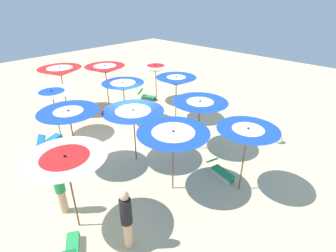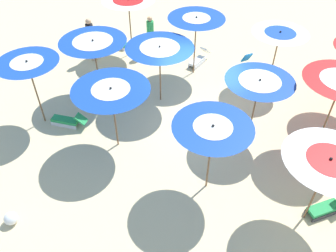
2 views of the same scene
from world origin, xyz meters
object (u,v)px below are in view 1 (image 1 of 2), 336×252
object	(u,v)px
beach_umbrella_10	(200,106)
beachgoer_0	(60,188)
beach_umbrella_5	(123,86)
beach_umbrella_8	(156,69)
beach_umbrella_0	(60,72)
lounger_1	(72,248)
beach_umbrella_6	(133,116)
lounger_3	(58,167)
beach_umbrella_7	(173,138)
beachgoer_1	(126,219)
lounger_4	(221,171)
beach_umbrella_2	(69,117)
beach_umbrella_3	(66,164)
beach_umbrella_9	(176,81)
beach_umbrella_1	(52,95)
beach_umbrella_4	(105,69)
beach_ball	(279,139)
lounger_0	(50,140)
beach_umbrella_11	(247,134)
lounger_2	(147,96)

from	to	relation	value
beach_umbrella_10	beachgoer_0	size ratio (longest dim) A/B	1.31
beach_umbrella_5	beach_umbrella_8	xyz separation A→B (m)	(-3.09, -0.98, 0.07)
beach_umbrella_0	lounger_1	world-z (taller)	beach_umbrella_0
beach_umbrella_6	lounger_3	distance (m)	3.38
beach_umbrella_7	beachgoer_1	distance (m)	2.78
lounger_1	lounger_4	distance (m)	5.44
beach_umbrella_2	lounger_1	world-z (taller)	beach_umbrella_2
beach_umbrella_0	lounger_1	size ratio (longest dim) A/B	2.15
beach_umbrella_3	beach_umbrella_10	xyz separation A→B (m)	(-5.66, -0.15, -0.20)
beach_umbrella_0	beach_umbrella_3	bearing A→B (deg)	64.74
beach_umbrella_2	beach_umbrella_9	size ratio (longest dim) A/B	1.04
beach_umbrella_1	beachgoer_1	size ratio (longest dim) A/B	1.20
beach_umbrella_6	beach_umbrella_7	xyz separation A→B (m)	(0.25, 2.23, 0.07)
beach_umbrella_9	lounger_1	bearing A→B (deg)	24.54
lounger_3	beachgoer_1	xyz separation A→B (m)	(0.22, 4.43, 0.76)
beach_umbrella_4	beachgoer_0	world-z (taller)	beach_umbrella_4
beach_umbrella_2	beach_umbrella_8	world-z (taller)	beach_umbrella_2
beach_umbrella_9	beach_ball	bearing A→B (deg)	104.74
beach_umbrella_2	lounger_4	bearing A→B (deg)	127.77
lounger_4	beach_ball	world-z (taller)	lounger_4
beach_umbrella_1	lounger_0	distance (m)	1.96
beach_umbrella_4	beach_umbrella_6	bearing A→B (deg)	66.15
beach_umbrella_5	beach_umbrella_7	xyz separation A→B (m)	(2.04, 5.18, 0.08)
lounger_1	beach_ball	size ratio (longest dim) A/B	3.34
lounger_3	beach_umbrella_8	bearing A→B (deg)	52.89
beach_umbrella_6	lounger_3	bearing A→B (deg)	-30.48
lounger_3	beach_umbrella_5	bearing A→B (deg)	53.46
beach_umbrella_2	beach_ball	distance (m)	8.77
beach_umbrella_7	beachgoer_1	size ratio (longest dim) A/B	1.23
beachgoer_1	beach_umbrella_4	bearing A→B (deg)	170.82
beach_umbrella_10	lounger_1	xyz separation A→B (m)	(6.24, 0.88, -1.76)
beach_umbrella_3	beachgoer_0	size ratio (longest dim) A/B	1.44
beach_umbrella_10	beach_umbrella_11	size ratio (longest dim) A/B	0.93
beach_umbrella_8	lounger_4	size ratio (longest dim) A/B	1.75
beach_umbrella_9	beach_umbrella_5	bearing A→B (deg)	-35.02
beach_umbrella_2	beach_umbrella_5	distance (m)	4.01
beachgoer_1	beach_ball	size ratio (longest dim) A/B	5.31
beach_umbrella_0	lounger_4	bearing A→B (deg)	96.22
beach_umbrella_6	beach_umbrella_11	xyz separation A→B (m)	(-1.30, 3.88, 0.22)
beach_umbrella_6	beach_umbrella_7	distance (m)	2.24
beach_umbrella_1	lounger_4	distance (m)	7.86
beach_umbrella_7	beach_umbrella_10	distance (m)	2.79
beach_umbrella_5	lounger_3	xyz separation A→B (m)	(4.29, 1.47, -1.71)
beach_umbrella_2	beach_umbrella_8	size ratio (longest dim) A/B	1.06
beachgoer_1	beach_umbrella_1	bearing A→B (deg)	-169.91
beach_umbrella_7	lounger_1	size ratio (longest dim) A/B	1.96
beach_umbrella_3	lounger_2	xyz separation A→B (m)	(-7.98, -5.91, -1.95)
beach_umbrella_7	beachgoer_0	xyz separation A→B (m)	(3.07, -1.67, -1.11)
beach_umbrella_3	lounger_1	world-z (taller)	beach_umbrella_3
beach_umbrella_10	beach_umbrella_11	bearing A→B (deg)	68.13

